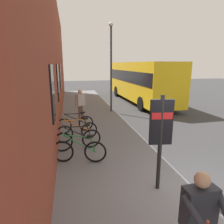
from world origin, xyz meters
The scene contains 12 objects.
ground centered at (6.00, -1.00, 0.00)m, with size 60.00×60.00×0.00m, color #38383A.
sidewalk_pavement centered at (8.00, 1.75, 0.06)m, with size 24.00×3.50×0.12m, color slate.
station_facade centered at (8.99, 3.80, 3.56)m, with size 22.00×0.65×7.12m.
bicycle_nearest_sign centered at (2.15, 2.79, 0.51)m, with size 0.59×1.73×0.97m.
bicycle_mid_rack centered at (3.16, 2.79, 0.51)m, with size 0.48×1.76×0.97m.
bicycle_end_of_row centered at (4.06, 2.76, 0.51)m, with size 0.60×1.73×0.97m.
bicycle_beside_lamp centered at (5.14, 2.80, 0.51)m, with size 0.58×1.73×0.97m.
transit_info_sign centered at (0.32, 0.93, 1.72)m, with size 0.16×0.56×2.40m.
city_bus centered at (12.48, -3.00, 1.92)m, with size 10.56×2.83×3.35m.
pedestrian_by_facade centered at (7.05, 2.43, 1.19)m, with size 0.50×0.55×1.75m.
tourist_with_hotdogs centered at (-1.77, 1.31, 1.15)m, with size 0.57×0.64×1.67m.
street_lamp centered at (8.93, 0.30, 3.40)m, with size 0.28×0.28×5.58m.
Camera 1 is at (-3.85, 3.03, 3.21)m, focal length 32.09 mm.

